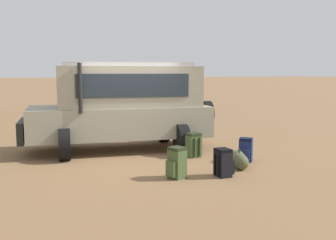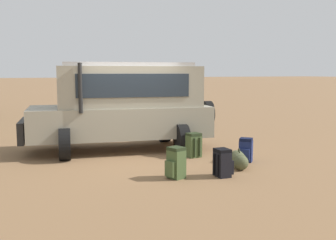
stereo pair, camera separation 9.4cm
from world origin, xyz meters
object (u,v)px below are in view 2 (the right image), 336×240
backpack_cluster_center (193,145)px  backpack_beside_front_wheel (176,163)px  duffel_bag_low_black_case (239,160)px  backpack_near_rear_wheel (246,150)px  safari_vehicle (124,104)px  backpack_outermost (223,163)px

backpack_cluster_center → backpack_beside_front_wheel: bearing=-128.3°
backpack_cluster_center → duffel_bag_low_black_case: 1.48m
backpack_cluster_center → backpack_near_rear_wheel: backpack_cluster_center is taller
safari_vehicle → backpack_beside_front_wheel: (0.01, -3.33, -0.98)m
backpack_beside_front_wheel → backpack_outermost: 1.00m
safari_vehicle → backpack_beside_front_wheel: safari_vehicle is taller
safari_vehicle → duffel_bag_low_black_case: 3.72m
safari_vehicle → backpack_cluster_center: bearing=-52.0°
backpack_near_rear_wheel → backpack_outermost: 1.58m
backpack_beside_front_wheel → backpack_outermost: size_ratio=1.10×
backpack_beside_front_wheel → duffel_bag_low_black_case: bearing=7.9°
safari_vehicle → backpack_near_rear_wheel: (2.22, -2.68, -1.01)m
backpack_outermost → duffel_bag_low_black_case: bearing=34.4°
safari_vehicle → backpack_outermost: 3.88m
backpack_beside_front_wheel → backpack_cluster_center: (1.30, 1.65, -0.01)m
backpack_cluster_center → backpack_outermost: 1.98m
backpack_near_rear_wheel → backpack_outermost: bearing=-143.4°
safari_vehicle → backpack_beside_front_wheel: size_ratio=8.40×
backpack_cluster_center → backpack_near_rear_wheel: 1.36m
backpack_outermost → duffel_bag_low_black_case: (0.78, 0.53, -0.11)m
backpack_cluster_center → duffel_bag_low_black_case: backpack_cluster_center is taller
safari_vehicle → backpack_outermost: safari_vehicle is taller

